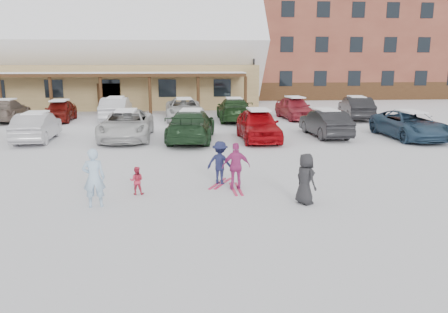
{
  "coord_description": "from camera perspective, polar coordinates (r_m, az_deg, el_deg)",
  "views": [
    {
      "loc": [
        -0.82,
        -12.39,
        3.96
      ],
      "look_at": [
        0.3,
        1.0,
        1.0
      ],
      "focal_mm": 35.0,
      "sensor_mm": 36.0,
      "label": 1
    }
  ],
  "objects": [
    {
      "name": "bystander_dark",
      "position": [
        12.43,
        10.59,
        -2.88
      ],
      "size": [
        0.72,
        0.84,
        1.45
      ],
      "primitive_type": "imported",
      "rotation": [
        0.0,
        0.0,
        2.02
      ],
      "color": "black",
      "rests_on": "ground"
    },
    {
      "name": "parked_car_7",
      "position": [
        32.51,
        -26.52,
        5.41
      ],
      "size": [
        2.31,
        5.08,
        1.44
      ],
      "primitive_type": "imported",
      "rotation": [
        0.0,
        0.0,
        3.2
      ],
      "color": "#7B6A5E",
      "rests_on": "ground"
    },
    {
      "name": "lamp_post",
      "position": [
        37.47,
        3.9,
        11.21
      ],
      "size": [
        0.5,
        0.25,
        5.57
      ],
      "color": "black",
      "rests_on": "ground"
    },
    {
      "name": "parked_car_5",
      "position": [
        23.83,
        13.08,
        4.28
      ],
      "size": [
        1.78,
        4.43,
        1.43
      ],
      "primitive_type": "imported",
      "rotation": [
        0.0,
        0.0,
        3.2
      ],
      "color": "black",
      "rests_on": "ground"
    },
    {
      "name": "parked_car_2",
      "position": [
        22.92,
        -12.61,
        4.07
      ],
      "size": [
        2.56,
        5.42,
        1.5
      ],
      "primitive_type": "imported",
      "rotation": [
        0.0,
        0.0,
        0.01
      ],
      "color": "silver",
      "rests_on": "ground"
    },
    {
      "name": "alpine_hotel",
      "position": [
        52.81,
        12.41,
        17.23
      ],
      "size": [
        31.48,
        14.01,
        21.48
      ],
      "color": "brown",
      "rests_on": "ground"
    },
    {
      "name": "parked_car_3",
      "position": [
        21.99,
        -4.3,
        4.07
      ],
      "size": [
        2.74,
        5.56,
        1.56
      ],
      "primitive_type": "imported",
      "rotation": [
        0.0,
        0.0,
        3.03
      ],
      "color": "#1D3920",
      "rests_on": "ground"
    },
    {
      "name": "toddler_red",
      "position": [
        13.4,
        -11.34,
        -3.1
      ],
      "size": [
        0.43,
        0.35,
        0.86
      ],
      "primitive_type": "imported",
      "rotation": [
        0.0,
        0.0,
        3.09
      ],
      "color": "#CA2D48",
      "rests_on": "ground"
    },
    {
      "name": "skis_child_magenta",
      "position": [
        13.75,
        1.58,
        -4.26
      ],
      "size": [
        0.25,
        1.41,
        0.03
      ],
      "primitive_type": "cube",
      "rotation": [
        0.0,
        0.0,
        3.18
      ],
      "color": "#C01B49",
      "rests_on": "ground"
    },
    {
      "name": "day_lodge",
      "position": [
        41.17,
        -16.61,
        11.91
      ],
      "size": [
        29.12,
        12.5,
        10.38
      ],
      "color": "tan",
      "rests_on": "ground"
    },
    {
      "name": "parked_car_13",
      "position": [
        31.54,
        16.85,
        6.1
      ],
      "size": [
        2.34,
        4.89,
        1.55
      ],
      "primitive_type": "imported",
      "rotation": [
        0.0,
        0.0,
        2.99
      ],
      "color": "black",
      "rests_on": "ground"
    },
    {
      "name": "adult_skier",
      "position": [
        12.45,
        -16.64,
        -2.69
      ],
      "size": [
        0.65,
        0.47,
        1.65
      ],
      "primitive_type": "imported",
      "rotation": [
        0.0,
        0.0,
        3.27
      ],
      "color": "#AACDEC",
      "rests_on": "ground"
    },
    {
      "name": "parked_car_1",
      "position": [
        23.79,
        -23.26,
        3.58
      ],
      "size": [
        1.79,
        4.43,
        1.43
      ],
      "primitive_type": "imported",
      "rotation": [
        0.0,
        0.0,
        3.21
      ],
      "color": "#B0AEB4",
      "rests_on": "ground"
    },
    {
      "name": "parked_car_12",
      "position": [
        30.68,
        9.21,
        6.28
      ],
      "size": [
        2.22,
        4.61,
        1.52
      ],
      "primitive_type": "imported",
      "rotation": [
        0.0,
        0.0,
        0.1
      ],
      "color": "#A82938",
      "rests_on": "ground"
    },
    {
      "name": "skis_child_navy",
      "position": [
        14.35,
        -0.5,
        -3.54
      ],
      "size": [
        0.79,
        1.35,
        0.03
      ],
      "primitive_type": "cube",
      "rotation": [
        0.0,
        0.0,
        2.69
      ],
      "color": "#C01B49",
      "rests_on": "ground"
    },
    {
      "name": "child_magenta",
      "position": [
        13.56,
        1.6,
        -1.3
      ],
      "size": [
        0.89,
        0.4,
        1.49
      ],
      "primitive_type": "imported",
      "rotation": [
        0.0,
        0.0,
        3.18
      ],
      "color": "#B93581",
      "rests_on": "ground"
    },
    {
      "name": "parked_car_8",
      "position": [
        31.09,
        -20.63,
        5.61
      ],
      "size": [
        1.83,
        4.17,
        1.4
      ],
      "primitive_type": "imported",
      "rotation": [
        0.0,
        0.0,
        0.05
      ],
      "color": "maroon",
      "rests_on": "ground"
    },
    {
      "name": "parked_car_4",
      "position": [
        22.17,
        4.48,
        4.15
      ],
      "size": [
        1.95,
        4.64,
        1.57
      ],
      "primitive_type": "imported",
      "rotation": [
        0.0,
        0.0,
        0.02
      ],
      "color": "#AC0910",
      "rests_on": "ground"
    },
    {
      "name": "parked_car_9",
      "position": [
        30.33,
        -13.9,
        6.06
      ],
      "size": [
        1.77,
        4.8,
        1.57
      ],
      "primitive_type": "imported",
      "rotation": [
        0.0,
        0.0,
        3.16
      ],
      "color": "silver",
      "rests_on": "ground"
    },
    {
      "name": "conifer_3",
      "position": [
        56.81,
        2.17,
        13.59
      ],
      "size": [
        3.96,
        3.96,
        9.18
      ],
      "color": "black",
      "rests_on": "ground"
    },
    {
      "name": "conifer_4",
      "position": [
        68.04,
        26.78,
        13.32
      ],
      "size": [
        5.06,
        5.06,
        11.73
      ],
      "color": "black",
      "rests_on": "ground"
    },
    {
      "name": "parked_car_11",
      "position": [
        29.3,
        1.31,
        6.15
      ],
      "size": [
        2.17,
        5.24,
        1.52
      ],
      "primitive_type": "imported",
      "rotation": [
        0.0,
        0.0,
        3.13
      ],
      "color": "#1A3718",
      "rests_on": "ground"
    },
    {
      "name": "ground",
      "position": [
        13.04,
        -0.95,
        -5.27
      ],
      "size": [
        160.0,
        160.0,
        0.0
      ],
      "primitive_type": "plane",
      "color": "white",
      "rests_on": "ground"
    },
    {
      "name": "child_navy",
      "position": [
        14.17,
        -0.5,
        -0.83
      ],
      "size": [
        1.06,
        0.88,
        1.42
      ],
      "primitive_type": "imported",
      "rotation": [
        0.0,
        0.0,
        2.69
      ],
      "color": "#1A1E44",
      "rests_on": "ground"
    },
    {
      "name": "parked_car_10",
      "position": [
        29.85,
        -5.23,
        6.17
      ],
      "size": [
        2.73,
        5.41,
        1.47
      ],
      "primitive_type": "imported",
      "rotation": [
        0.0,
        0.0,
        0.06
      ],
      "color": "silver",
      "rests_on": "ground"
    },
    {
      "name": "parked_car_6",
      "position": [
        24.59,
        23.07,
        3.83
      ],
      "size": [
        2.53,
        5.17,
        1.42
      ],
      "primitive_type": "imported",
      "rotation": [
        0.0,
        0.0,
        0.04
      ],
      "color": "navy",
      "rests_on": "ground"
    }
  ]
}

